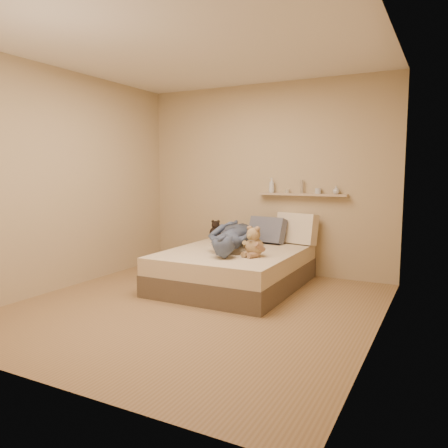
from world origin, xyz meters
The scene contains 10 objects.
room centered at (0.00, 0.00, 1.30)m, with size 3.80×3.80×3.80m.
bed centered at (0.00, 0.93, 0.22)m, with size 1.50×1.90×0.45m.
game_console centered at (0.04, 0.43, 0.62)m, with size 0.20×0.14×0.06m.
teddy_bear centered at (0.37, 0.67, 0.59)m, with size 0.28×0.28×0.35m.
dark_plush centered at (-0.63, 1.61, 0.57)m, with size 0.18×0.18×0.27m.
pillow_cream centered at (0.51, 1.76, 0.65)m, with size 0.55×0.16×0.40m, color beige.
pillow_grey centered at (0.14, 1.62, 0.62)m, with size 0.50×0.14×0.34m, color slate.
person centered at (-0.05, 1.00, 0.63)m, with size 0.53×1.46×0.35m, color #414F66.
wall_shelf centered at (0.55, 1.84, 1.10)m, with size 1.20×0.12×0.03m, color tan.
shelf_bottles centered at (0.51, 1.84, 1.19)m, with size 0.97×0.10×0.20m.
Camera 1 is at (2.30, -3.79, 1.40)m, focal length 35.00 mm.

